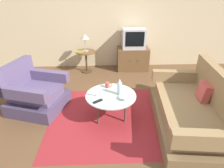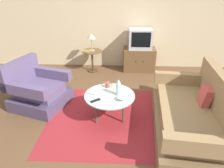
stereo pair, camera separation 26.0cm
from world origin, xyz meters
TOP-DOWN VIEW (x-y plane):
  - ground_plane at (0.00, 0.00)m, footprint 16.00×16.00m
  - back_wall at (0.00, 2.60)m, footprint 9.00×0.12m
  - area_rug at (-0.02, 0.06)m, footprint 2.15×1.99m
  - armchair at (-1.43, 0.46)m, footprint 1.13×1.12m
  - couch at (1.27, -0.24)m, footprint 1.16×1.97m
  - coffee_table at (-0.02, 0.06)m, footprint 0.85×0.85m
  - side_table at (-0.59, 2.13)m, footprint 0.51×0.51m
  - tv_stand at (0.66, 2.26)m, footprint 0.83×0.50m
  - television at (0.66, 2.26)m, footprint 0.59×0.41m
  - table_lamp at (-0.59, 2.13)m, footprint 0.22×0.22m
  - vase at (0.12, 0.08)m, footprint 0.08×0.08m
  - mug at (-0.07, 0.33)m, footprint 0.13×0.07m
  - bowl at (0.19, -0.09)m, footprint 0.16×0.16m
  - tv_remote_dark at (-0.24, -0.14)m, footprint 0.16×0.13m
  - tv_remote_silver at (-0.33, 0.09)m, footprint 0.18×0.11m
  - book at (-0.75, 2.06)m, footprint 0.22×0.18m

SIDE VIEW (x-z plane):
  - ground_plane at x=0.00m, z-range 0.00..0.00m
  - area_rug at x=-0.02m, z-range 0.00..0.00m
  - armchair at x=-1.43m, z-range -0.14..0.74m
  - couch at x=1.27m, z-range -0.18..0.79m
  - tv_stand at x=0.66m, z-range 0.00..0.60m
  - side_table at x=-0.59m, z-range 0.13..0.70m
  - coffee_table at x=-0.02m, z-range 0.20..0.67m
  - tv_remote_silver at x=-0.33m, z-range 0.47..0.49m
  - tv_remote_dark at x=-0.24m, z-range 0.47..0.49m
  - bowl at x=0.19m, z-range 0.47..0.53m
  - mug at x=-0.07m, z-range 0.47..0.57m
  - book at x=-0.75m, z-range 0.57..0.59m
  - vase at x=0.12m, z-range 0.47..0.76m
  - television at x=0.66m, z-range 0.60..1.11m
  - table_lamp at x=-0.59m, z-range 0.70..1.15m
  - back_wall at x=0.00m, z-range 0.00..2.70m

